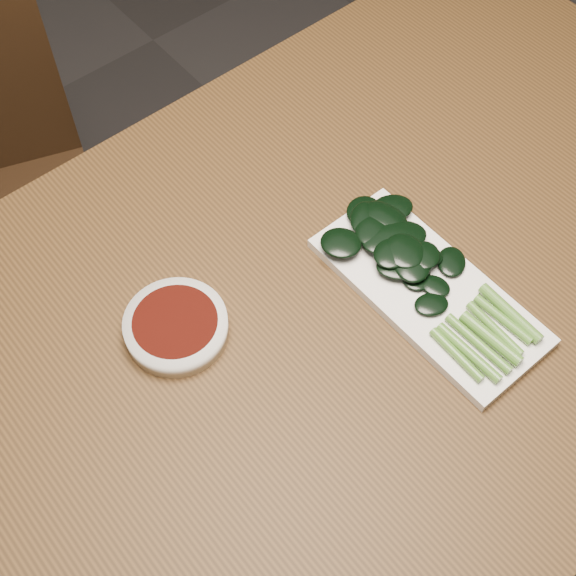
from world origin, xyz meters
The scene contains 5 objects.
ground centered at (0.00, 0.00, 0.00)m, with size 6.00×6.00×0.00m, color #282626.
table centered at (0.00, 0.00, 0.68)m, with size 1.40×0.80×0.75m.
sauce_bowl centered at (-0.14, 0.08, 0.76)m, with size 0.12×0.12×0.03m.
serving_plate centered at (0.13, -0.07, 0.76)m, with size 0.13×0.30×0.01m.
gai_lan centered at (0.13, -0.03, 0.78)m, with size 0.16×0.31×0.02m.
Camera 1 is at (-0.34, -0.36, 1.58)m, focal length 50.00 mm.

